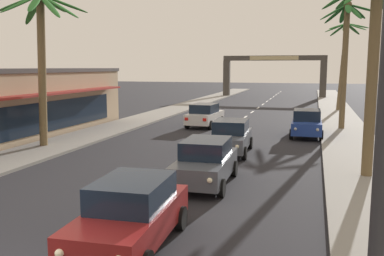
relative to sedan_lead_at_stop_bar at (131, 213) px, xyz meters
The scene contains 13 objects.
sidewalk_right 18.40m from the sedan_lead_at_stop_bar, 70.21° to the left, with size 3.20×110.00×0.14m, color gray.
sidewalk_left 19.69m from the sedan_lead_at_stop_bar, 118.46° to the left, with size 3.20×110.00×0.14m, color gray.
lane_markings 17.73m from the sedan_lead_at_stop_bar, 93.62° to the left, with size 4.28×89.75×0.01m.
sedan_lead_at_stop_bar is the anchor object (origin of this frame).
sedan_third_in_queue 5.97m from the sedan_lead_at_stop_bar, 86.75° to the left, with size 2.05×4.49×1.68m.
sedan_fifth_in_queue 11.92m from the sedan_lead_at_stop_bar, 89.33° to the left, with size 2.10×4.51×1.68m.
sedan_oncoming_far 21.19m from the sedan_lead_at_stop_bar, 99.52° to the left, with size 2.15×4.52×1.68m.
sedan_parked_nearest_kerb 18.76m from the sedan_lead_at_stop_bar, 78.48° to the left, with size 1.98×4.47×1.68m.
palm_left_second 15.15m from the sedan_lead_at_stop_bar, 132.55° to the left, with size 4.56×4.69×8.27m.
palm_right_second 11.41m from the sedan_lead_at_stop_bar, 53.80° to the left, with size 4.18×4.07×7.98m.
palm_right_third 23.11m from the sedan_lead_at_stop_bar, 74.51° to the left, with size 3.74×3.63×8.70m.
palm_right_farthest 36.07m from the sedan_lead_at_stop_bar, 79.11° to the left, with size 4.16×4.13×8.68m.
town_gateway_arch 53.11m from the sedan_lead_at_stop_bar, 91.70° to the left, with size 14.52×0.90×5.92m.
Camera 1 is at (5.70, -6.35, 4.36)m, focal length 39.84 mm.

